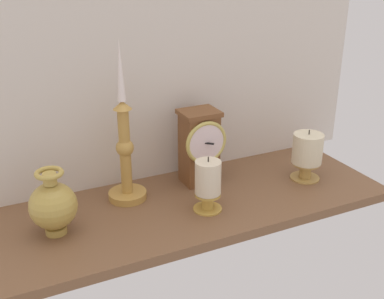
{
  "coord_description": "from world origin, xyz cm",
  "views": [
    {
      "loc": [
        -45.68,
        -95.51,
        58.89
      ],
      "look_at": [
        0.16,
        0.0,
        14.0
      ],
      "focal_mm": 45.08,
      "sensor_mm": 36.0,
      "label": 1
    }
  ],
  "objects": [
    {
      "name": "brass_vase_bulbous",
      "position": [
        -33.3,
        0.43,
        7.06
      ],
      "size": [
        10.49,
        10.49,
        15.27
      ],
      "color": "#BA9A46",
      "rests_on": "ground_plane"
    },
    {
      "name": "candlestick_tall_left",
      "position": [
        -13.85,
        8.42,
        12.13
      ],
      "size": [
        9.58,
        9.58,
        40.25
      ],
      "color": "#BC8C40",
      "rests_on": "ground_plane"
    },
    {
      "name": "pillar_candle_front",
      "position": [
        33.62,
        -1.86,
        7.55
      ],
      "size": [
        8.09,
        8.09,
        14.13
      ],
      "color": "tan",
      "rests_on": "ground_plane"
    },
    {
      "name": "mantel_clock",
      "position": [
        6.58,
        8.65,
        10.49
      ],
      "size": [
        11.45,
        10.15,
        20.09
      ],
      "color": "brown",
      "rests_on": "ground_plane"
    },
    {
      "name": "ground_plane",
      "position": [
        0.0,
        0.0,
        -1.2
      ],
      "size": [
        100.0,
        36.0,
        2.4
      ],
      "primitive_type": "cube",
      "color": "brown"
    },
    {
      "name": "back_wall",
      "position": [
        0.0,
        18.5,
        32.5
      ],
      "size": [
        120.0,
        2.0,
        65.0
      ],
      "primitive_type": "cube",
      "color": "beige",
      "rests_on": "ground_plane"
    },
    {
      "name": "pillar_candle_near_clock",
      "position": [
        1.77,
        -5.37,
        7.07
      ],
      "size": [
        6.97,
        6.97,
        13.89
      ],
      "color": "gold",
      "rests_on": "ground_plane"
    }
  ]
}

